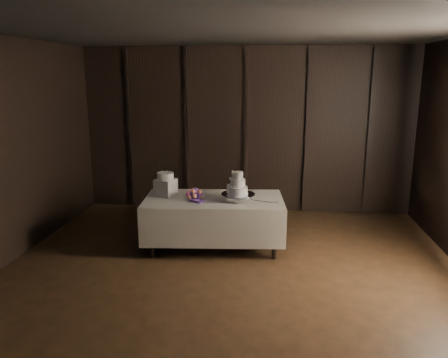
% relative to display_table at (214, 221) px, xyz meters
% --- Properties ---
extents(room, '(6.08, 7.08, 3.08)m').
position_rel_display_table_xyz_m(room, '(0.32, -1.51, 1.08)').
color(room, black).
rests_on(room, ground).
extents(display_table, '(2.07, 1.21, 0.76)m').
position_rel_display_table_xyz_m(display_table, '(0.00, 0.00, 0.00)').
color(display_table, beige).
rests_on(display_table, ground).
extents(cake_stand, '(0.53, 0.53, 0.09)m').
position_rel_display_table_xyz_m(cake_stand, '(0.36, -0.05, 0.39)').
color(cake_stand, silver).
rests_on(cake_stand, display_table).
extents(wedding_cake, '(0.30, 0.27, 0.32)m').
position_rel_display_table_xyz_m(wedding_cake, '(0.33, -0.06, 0.56)').
color(wedding_cake, white).
rests_on(wedding_cake, cake_stand).
extents(bouquet, '(0.48, 0.51, 0.20)m').
position_rel_display_table_xyz_m(bouquet, '(-0.26, -0.08, 0.41)').
color(bouquet, pink).
rests_on(bouquet, display_table).
extents(box_pedestal, '(0.33, 0.33, 0.25)m').
position_rel_display_table_xyz_m(box_pedestal, '(-0.72, 0.06, 0.47)').
color(box_pedestal, white).
rests_on(box_pedestal, display_table).
extents(small_cake, '(0.24, 0.24, 0.10)m').
position_rel_display_table_xyz_m(small_cake, '(-0.72, 0.06, 0.64)').
color(small_cake, white).
rests_on(small_cake, box_pedestal).
extents(cake_knife, '(0.36, 0.14, 0.01)m').
position_rel_display_table_xyz_m(cake_knife, '(0.71, -0.10, 0.35)').
color(cake_knife, silver).
rests_on(cake_knife, display_table).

